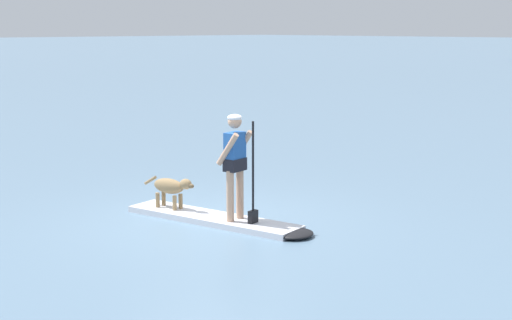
# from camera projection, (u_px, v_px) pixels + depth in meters

# --- Properties ---
(ground_plane) EXTENTS (400.00, 400.00, 0.00)m
(ground_plane) POSITION_uv_depth(u_px,v_px,m) (212.00, 221.00, 12.36)
(ground_plane) COLOR slate
(paddleboard) EXTENTS (3.51, 1.27, 0.10)m
(paddleboard) POSITION_uv_depth(u_px,v_px,m) (223.00, 220.00, 12.22)
(paddleboard) COLOR silver
(paddleboard) RESTS_ON ground_plane
(person_paddler) EXTENTS (0.65, 0.54, 1.70)m
(person_paddler) POSITION_uv_depth(u_px,v_px,m) (236.00, 160.00, 11.90)
(person_paddler) COLOR tan
(person_paddler) RESTS_ON paddleboard
(dog) EXTENTS (1.09, 0.34, 0.55)m
(dog) POSITION_uv_depth(u_px,v_px,m) (171.00, 187.00, 12.78)
(dog) COLOR #997A51
(dog) RESTS_ON paddleboard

